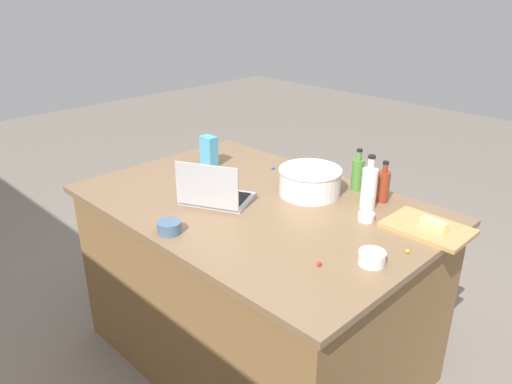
{
  "coord_description": "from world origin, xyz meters",
  "views": [
    {
      "loc": [
        -1.49,
        1.48,
        1.85
      ],
      "look_at": [
        0.0,
        0.0,
        0.95
      ],
      "focal_mm": 34.47,
      "sensor_mm": 36.0,
      "label": 1
    }
  ],
  "objects_px": {
    "bottle_olive": "(358,174)",
    "ramekin_small": "(169,227)",
    "ramekin_wide": "(372,258)",
    "laptop": "(214,194)",
    "butter_stick_left": "(434,224)",
    "ramekin_medium": "(366,217)",
    "bottle_vinegar": "(369,187)",
    "cutting_board": "(428,228)",
    "mixing_bowl_large": "(310,181)",
    "bottle_soy": "(383,186)",
    "candy_bag": "(209,151)"
  },
  "relations": [
    {
      "from": "butter_stick_left",
      "to": "ramekin_medium",
      "type": "height_order",
      "value": "butter_stick_left"
    },
    {
      "from": "laptop",
      "to": "bottle_olive",
      "type": "xyz_separation_m",
      "value": [
        -0.37,
        -0.61,
        0.04
      ]
    },
    {
      "from": "bottle_vinegar",
      "to": "bottle_olive",
      "type": "bearing_deg",
      "value": -42.37
    },
    {
      "from": "cutting_board",
      "to": "ramekin_small",
      "type": "distance_m",
      "value": 1.07
    },
    {
      "from": "mixing_bowl_large",
      "to": "bottle_soy",
      "type": "relative_size",
      "value": 1.54
    },
    {
      "from": "bottle_olive",
      "to": "ramekin_medium",
      "type": "xyz_separation_m",
      "value": [
        -0.23,
        0.26,
        -0.07
      ]
    },
    {
      "from": "bottle_olive",
      "to": "bottle_soy",
      "type": "bearing_deg",
      "value": 168.76
    },
    {
      "from": "laptop",
      "to": "butter_stick_left",
      "type": "height_order",
      "value": "laptop"
    },
    {
      "from": "laptop",
      "to": "butter_stick_left",
      "type": "xyz_separation_m",
      "value": [
        -0.85,
        -0.46,
        -0.01
      ]
    },
    {
      "from": "bottle_olive",
      "to": "ramekin_medium",
      "type": "height_order",
      "value": "bottle_olive"
    },
    {
      "from": "bottle_vinegar",
      "to": "ramekin_wide",
      "type": "bearing_deg",
      "value": 125.19
    },
    {
      "from": "mixing_bowl_large",
      "to": "ramekin_medium",
      "type": "distance_m",
      "value": 0.37
    },
    {
      "from": "mixing_bowl_large",
      "to": "butter_stick_left",
      "type": "distance_m",
      "value": 0.61
    },
    {
      "from": "cutting_board",
      "to": "candy_bag",
      "type": "relative_size",
      "value": 1.99
    },
    {
      "from": "cutting_board",
      "to": "bottle_vinegar",
      "type": "bearing_deg",
      "value": -2.02
    },
    {
      "from": "ramekin_small",
      "to": "ramekin_medium",
      "type": "relative_size",
      "value": 1.4
    },
    {
      "from": "laptop",
      "to": "ramekin_wide",
      "type": "height_order",
      "value": "laptop"
    },
    {
      "from": "butter_stick_left",
      "to": "ramekin_wide",
      "type": "relative_size",
      "value": 1.09
    },
    {
      "from": "bottle_vinegar",
      "to": "cutting_board",
      "type": "relative_size",
      "value": 0.74
    },
    {
      "from": "ramekin_small",
      "to": "ramekin_medium",
      "type": "xyz_separation_m",
      "value": [
        -0.51,
        -0.67,
        -0.01
      ]
    },
    {
      "from": "laptop",
      "to": "candy_bag",
      "type": "xyz_separation_m",
      "value": [
        0.41,
        -0.31,
        0.04
      ]
    },
    {
      "from": "bottle_soy",
      "to": "ramekin_medium",
      "type": "relative_size",
      "value": 2.78
    },
    {
      "from": "mixing_bowl_large",
      "to": "bottle_vinegar",
      "type": "height_order",
      "value": "bottle_vinegar"
    },
    {
      "from": "cutting_board",
      "to": "bottle_olive",
      "type": "bearing_deg",
      "value": -18.43
    },
    {
      "from": "bottle_vinegar",
      "to": "cutting_board",
      "type": "height_order",
      "value": "bottle_vinegar"
    },
    {
      "from": "bottle_olive",
      "to": "ramekin_small",
      "type": "relative_size",
      "value": 2.11
    },
    {
      "from": "bottle_vinegar",
      "to": "ramekin_small",
      "type": "bearing_deg",
      "value": 60.97
    },
    {
      "from": "laptop",
      "to": "ramekin_medium",
      "type": "height_order",
      "value": "laptop"
    },
    {
      "from": "mixing_bowl_large",
      "to": "cutting_board",
      "type": "distance_m",
      "value": 0.6
    },
    {
      "from": "mixing_bowl_large",
      "to": "ramekin_small",
      "type": "relative_size",
      "value": 3.07
    },
    {
      "from": "mixing_bowl_large",
      "to": "butter_stick_left",
      "type": "relative_size",
      "value": 2.79
    },
    {
      "from": "mixing_bowl_large",
      "to": "cutting_board",
      "type": "relative_size",
      "value": 0.9
    },
    {
      "from": "candy_bag",
      "to": "ramekin_medium",
      "type": "bearing_deg",
      "value": -177.98
    },
    {
      "from": "ramekin_wide",
      "to": "laptop",
      "type": "bearing_deg",
      "value": 4.34
    },
    {
      "from": "bottle_vinegar",
      "to": "butter_stick_left",
      "type": "height_order",
      "value": "bottle_vinegar"
    },
    {
      "from": "butter_stick_left",
      "to": "ramekin_medium",
      "type": "distance_m",
      "value": 0.28
    },
    {
      "from": "bottle_olive",
      "to": "ramekin_wide",
      "type": "xyz_separation_m",
      "value": [
        -0.44,
        0.55,
        -0.06
      ]
    },
    {
      "from": "bottle_olive",
      "to": "ramekin_small",
      "type": "height_order",
      "value": "bottle_olive"
    },
    {
      "from": "cutting_board",
      "to": "ramekin_medium",
      "type": "distance_m",
      "value": 0.26
    },
    {
      "from": "mixing_bowl_large",
      "to": "butter_stick_left",
      "type": "xyz_separation_m",
      "value": [
        -0.61,
        -0.06,
        -0.03
      ]
    },
    {
      "from": "laptop",
      "to": "ramekin_wide",
      "type": "relative_size",
      "value": 3.73
    },
    {
      "from": "bottle_olive",
      "to": "ramekin_wide",
      "type": "relative_size",
      "value": 2.1
    },
    {
      "from": "laptop",
      "to": "cutting_board",
      "type": "bearing_deg",
      "value": -151.23
    },
    {
      "from": "bottle_soy",
      "to": "ramekin_wide",
      "type": "distance_m",
      "value": 0.59
    },
    {
      "from": "bottle_olive",
      "to": "cutting_board",
      "type": "xyz_separation_m",
      "value": [
        -0.46,
        0.15,
        -0.08
      ]
    },
    {
      "from": "laptop",
      "to": "bottle_olive",
      "type": "relative_size",
      "value": 1.78
    },
    {
      "from": "bottle_soy",
      "to": "ramekin_medium",
      "type": "height_order",
      "value": "bottle_soy"
    },
    {
      "from": "bottle_vinegar",
      "to": "ramekin_small",
      "type": "xyz_separation_m",
      "value": [
        0.44,
        0.79,
        -0.08
      ]
    },
    {
      "from": "cutting_board",
      "to": "ramekin_small",
      "type": "height_order",
      "value": "ramekin_small"
    },
    {
      "from": "laptop",
      "to": "bottle_olive",
      "type": "bearing_deg",
      "value": -121.3
    }
  ]
}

